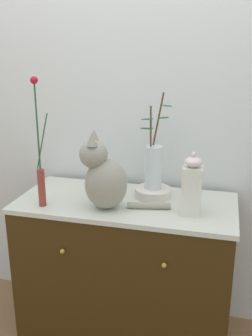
{
  "coord_description": "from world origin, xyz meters",
  "views": [
    {
      "loc": [
        0.47,
        -1.81,
        1.61
      ],
      "look_at": [
        0.0,
        0.0,
        1.02
      ],
      "focal_mm": 41.12,
      "sensor_mm": 36.0,
      "label": 1
    }
  ],
  "objects": [
    {
      "name": "ground_plane",
      "position": [
        0.0,
        0.0,
        0.0
      ],
      "size": [
        6.0,
        6.0,
        0.0
      ],
      "primitive_type": "plane",
      "color": "#88603E"
    },
    {
      "name": "wall_back",
      "position": [
        0.0,
        0.34,
        1.3
      ],
      "size": [
        4.4,
        0.08,
        2.6
      ],
      "primitive_type": "cube",
      "color": "silver",
      "rests_on": "ground_plane"
    },
    {
      "name": "sideboard",
      "position": [
        0.0,
        -0.0,
        0.42
      ],
      "size": [
        1.14,
        0.55,
        0.84
      ],
      "color": "#36220B",
      "rests_on": "ground_plane"
    },
    {
      "name": "cat_sitting",
      "position": [
        -0.08,
        -0.12,
        1.0
      ],
      "size": [
        0.44,
        0.22,
        0.39
      ],
      "color": "gray",
      "rests_on": "sideboard"
    },
    {
      "name": "vase_slim_green",
      "position": [
        -0.39,
        -0.17,
        1.03
      ],
      "size": [
        0.08,
        0.04,
        0.64
      ],
      "color": "maroon",
      "rests_on": "sideboard"
    },
    {
      "name": "bowl_porcelain",
      "position": [
        0.13,
        0.09,
        0.86
      ],
      "size": [
        0.2,
        0.2,
        0.05
      ],
      "primitive_type": "cylinder",
      "color": "silver",
      "rests_on": "sideboard"
    },
    {
      "name": "vase_glass_clear",
      "position": [
        0.13,
        0.09,
        1.02
      ],
      "size": [
        0.16,
        0.17,
        0.51
      ],
      "color": "silver",
      "rests_on": "bowl_porcelain"
    },
    {
      "name": "jar_lidded_porcelain",
      "position": [
        0.34,
        -0.08,
        0.98
      ],
      "size": [
        0.09,
        0.09,
        0.31
      ],
      "color": "silver",
      "rests_on": "sideboard"
    }
  ]
}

